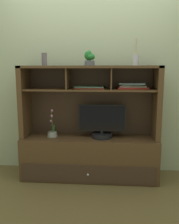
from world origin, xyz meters
name	(u,v)px	position (x,y,z in m)	size (l,w,h in m)	color
floor_plane	(90,177)	(0.00, 0.00, -0.01)	(6.00, 6.00, 0.02)	brown
back_wall	(91,66)	(0.00, 0.27, 1.40)	(6.00, 0.02, 2.80)	#9AA886
media_console	(90,145)	(0.00, 0.01, 0.41)	(1.68, 0.50, 1.40)	#45301A
tv_monitor	(102,124)	(0.16, -0.02, 0.69)	(0.58, 0.26, 0.42)	black
potted_orchid	(52,133)	(-0.47, -0.01, 0.57)	(0.13, 0.13, 0.35)	gray
magazine_stack_left	(132,86)	(0.52, 0.05, 1.16)	(0.38, 0.29, 0.07)	#B12921
magazine_stack_centre	(90,87)	(0.00, 0.05, 1.14)	(0.38, 0.24, 0.03)	#9F3424
diffuser_bottle	(136,60)	(0.55, 0.03, 1.47)	(0.07, 0.07, 0.31)	#ACADB9
potted_succulent	(90,59)	(0.00, 0.02, 1.48)	(0.14, 0.14, 0.18)	#494D53
ceramic_vase	(44,59)	(-0.55, 0.00, 1.48)	(0.07, 0.07, 0.15)	#584F57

